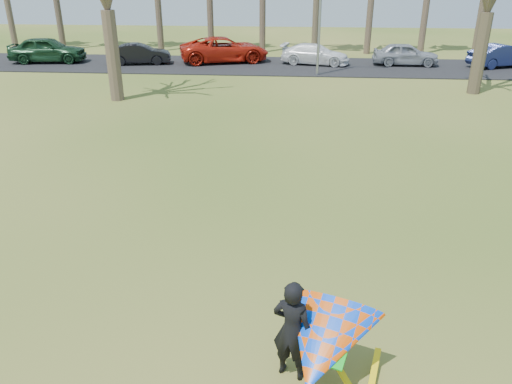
# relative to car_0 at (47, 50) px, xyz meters

# --- Properties ---
(ground) EXTENTS (100.00, 100.00, 0.00)m
(ground) POSITION_rel_car_0_xyz_m (16.22, -24.82, -0.91)
(ground) COLOR #265312
(ground) RESTS_ON ground
(parking_strip) EXTENTS (46.00, 7.00, 0.06)m
(parking_strip) POSITION_rel_car_0_xyz_m (16.22, 0.18, -0.88)
(parking_strip) COLOR black
(parking_strip) RESTS_ON ground
(car_0) EXTENTS (5.22, 2.65, 1.70)m
(car_0) POSITION_rel_car_0_xyz_m (0.00, 0.00, 0.00)
(car_0) COLOR #16381F
(car_0) RESTS_ON parking_strip
(car_1) EXTENTS (4.27, 2.21, 1.34)m
(car_1) POSITION_rel_car_0_xyz_m (6.44, -0.12, -0.18)
(car_1) COLOR black
(car_1) RESTS_ON parking_strip
(car_2) EXTENTS (6.58, 4.45, 1.67)m
(car_2) POSITION_rel_car_0_xyz_m (11.98, 1.18, -0.02)
(car_2) COLOR #B81E0E
(car_2) RESTS_ON parking_strip
(car_3) EXTENTS (4.81, 2.69, 1.32)m
(car_3) POSITION_rel_car_0_xyz_m (18.16, 0.83, -0.19)
(car_3) COLOR white
(car_3) RESTS_ON parking_strip
(car_4) EXTENTS (4.28, 1.81, 1.45)m
(car_4) POSITION_rel_car_0_xyz_m (24.11, 0.98, -0.13)
(car_4) COLOR #9599A1
(car_4) RESTS_ON parking_strip
(car_5) EXTENTS (4.65, 3.15, 1.45)m
(car_5) POSITION_rel_car_0_xyz_m (30.22, 0.86, -0.13)
(car_5) COLOR #1A244F
(car_5) RESTS_ON parking_strip
(kite_flyer) EXTENTS (2.13, 2.39, 2.02)m
(kite_flyer) POSITION_rel_car_0_xyz_m (17.57, -27.64, -0.06)
(kite_flyer) COLOR black
(kite_flyer) RESTS_ON ground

